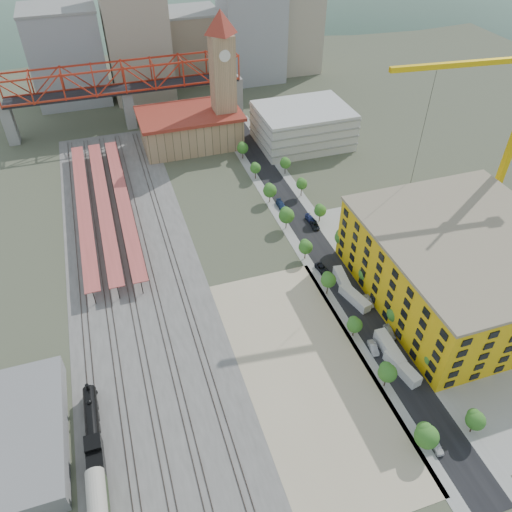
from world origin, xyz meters
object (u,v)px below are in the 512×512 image
object	(u,v)px
site_trailer_b	(389,349)
site_trailer_c	(355,298)
site_trailer_a	(402,368)
clock_tower	(222,68)
locomotive	(93,432)
construction_building	(463,266)
tower_crane	(511,113)
car_0	(436,446)
site_trailer_d	(342,280)

from	to	relation	value
site_trailer_b	site_trailer_c	world-z (taller)	site_trailer_b
site_trailer_b	site_trailer_a	bearing A→B (deg)	-88.91
clock_tower	locomotive	world-z (taller)	clock_tower
construction_building	site_trailer_b	size ratio (longest dim) A/B	4.92
site_trailer_c	construction_building	bearing A→B (deg)	-25.91
construction_building	site_trailer_c	distance (m)	27.73
tower_crane	site_trailer_b	distance (m)	70.99
site_trailer_a	site_trailer_c	world-z (taller)	site_trailer_a
locomotive	clock_tower	bearing A→B (deg)	62.84
locomotive	tower_crane	size ratio (longest dim) A/B	0.41
locomotive	site_trailer_a	size ratio (longest dim) A/B	2.43
site_trailer_a	site_trailer_c	distance (m)	23.07
tower_crane	site_trailer_a	distance (m)	74.05
clock_tower	car_0	bearing A→B (deg)	-87.89
construction_building	site_trailer_c	bearing A→B (deg)	168.61
clock_tower	locomotive	distance (m)	129.81
site_trailer_b	site_trailer_c	size ratio (longest dim) A/B	1.07
site_trailer_b	site_trailer_d	xyz separation A→B (m)	(0.00, 24.78, -0.20)
site_trailer_a	car_0	world-z (taller)	site_trailer_a
construction_building	clock_tower	bearing A→B (deg)	108.78
tower_crane	site_trailer_b	size ratio (longest dim) A/B	5.67
tower_crane	car_0	world-z (taller)	tower_crane
construction_building	locomotive	size ratio (longest dim) A/B	2.14
locomotive	construction_building	bearing A→B (deg)	8.09
locomotive	car_0	xyz separation A→B (m)	(63.00, -22.78, -1.51)
site_trailer_a	site_trailer_d	bearing A→B (deg)	79.08
site_trailer_a	construction_building	bearing A→B (deg)	23.52
tower_crane	car_0	size ratio (longest dim) A/B	14.15
clock_tower	site_trailer_c	size ratio (longest dim) A/B	5.41
site_trailer_b	car_0	bearing A→B (deg)	-96.15
site_trailer_a	car_0	distance (m)	18.28
locomotive	car_0	bearing A→B (deg)	-19.88
site_trailer_c	car_0	bearing A→B (deg)	-108.70
tower_crane	site_trailer_c	world-z (taller)	tower_crane
tower_crane	site_trailer_a	bearing A→B (deg)	-139.97
site_trailer_a	site_trailer_d	xyz separation A→B (m)	(0.00, 30.36, -0.13)
site_trailer_d	tower_crane	bearing A→B (deg)	19.94
site_trailer_b	site_trailer_d	bearing A→B (deg)	91.09
tower_crane	site_trailer_b	world-z (taller)	tower_crane
clock_tower	car_0	xyz separation A→B (m)	(5.00, -135.85, -27.99)
locomotive	site_trailer_c	bearing A→B (deg)	15.51
car_0	site_trailer_c	bearing A→B (deg)	91.77
construction_building	locomotive	bearing A→B (deg)	-171.91
site_trailer_b	construction_building	bearing A→B (deg)	26.30
site_trailer_a	site_trailer_b	bearing A→B (deg)	79.08
site_trailer_b	tower_crane	bearing A→B (deg)	37.16
construction_building	tower_crane	size ratio (longest dim) A/B	0.87
locomotive	site_trailer_b	size ratio (longest dim) A/B	2.30
site_trailer_c	tower_crane	bearing A→B (deg)	6.26
site_trailer_a	car_0	bearing A→B (deg)	-110.37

